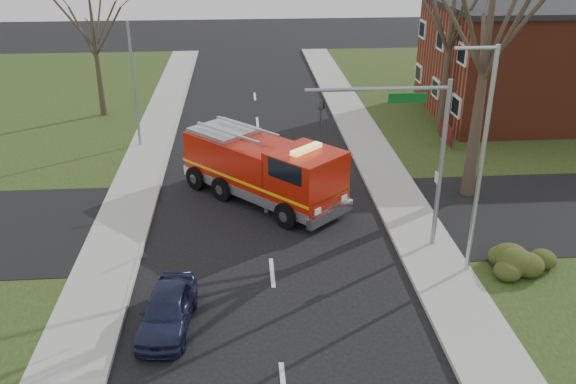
{
  "coord_description": "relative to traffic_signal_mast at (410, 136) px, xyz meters",
  "views": [
    {
      "loc": [
        -0.89,
        -19.29,
        12.15
      ],
      "look_at": [
        0.8,
        2.8,
        2.0
      ],
      "focal_mm": 38.0,
      "sensor_mm": 36.0,
      "label": 1
    }
  ],
  "objects": [
    {
      "name": "streetlight_pole",
      "position": [
        1.93,
        -2.0,
        -0.16
      ],
      "size": [
        1.48,
        0.16,
        8.4
      ],
      "color": "#B7BABF",
      "rests_on": "ground"
    },
    {
      "name": "bare_tree_left",
      "position": [
        -15.21,
        18.5,
        0.86
      ],
      "size": [
        4.5,
        4.5,
        9.0
      ],
      "color": "#342A1E",
      "rests_on": "ground"
    },
    {
      "name": "hedge_corner",
      "position": [
        3.79,
        -2.5,
        -4.13
      ],
      "size": [
        2.8,
        2.0,
        0.9
      ],
      "primitive_type": "ellipsoid",
      "color": "#2B3914",
      "rests_on": "lawn_right"
    },
    {
      "name": "utility_pole_far",
      "position": [
        -12.01,
        12.5,
        -1.21
      ],
      "size": [
        0.14,
        0.14,
        7.0
      ],
      "primitive_type": "cylinder",
      "color": "gray",
      "rests_on": "ground"
    },
    {
      "name": "fire_engine",
      "position": [
        -5.23,
        4.9,
        -3.24
      ],
      "size": [
        7.5,
        7.76,
        3.25
      ],
      "rotation": [
        0.0,
        0.0,
        0.75
      ],
      "color": "#AF1608",
      "rests_on": "ground"
    },
    {
      "name": "bare_tree_near",
      "position": [
        4.29,
        4.5,
        2.71
      ],
      "size": [
        6.0,
        6.0,
        12.0
      ],
      "color": "#342A1E",
      "rests_on": "ground"
    },
    {
      "name": "health_center_sign",
      "position": [
        5.29,
        11.0,
        -3.83
      ],
      "size": [
        0.12,
        2.0,
        1.4
      ],
      "color": "#511213",
      "rests_on": "ground"
    },
    {
      "name": "bare_tree_far",
      "position": [
        5.79,
        13.5,
        1.78
      ],
      "size": [
        5.25,
        5.25,
        10.5
      ],
      "color": "#342A1E",
      "rests_on": "ground"
    },
    {
      "name": "sidewalk_left",
      "position": [
        -11.41,
        -1.5,
        -4.63
      ],
      "size": [
        2.4,
        80.0,
        0.15
      ],
      "primitive_type": "cube",
      "color": "#9A9A94",
      "rests_on": "ground"
    },
    {
      "name": "ground",
      "position": [
        -5.21,
        -1.5,
        -4.71
      ],
      "size": [
        120.0,
        120.0,
        0.0
      ],
      "primitive_type": "plane",
      "color": "black",
      "rests_on": "ground"
    },
    {
      "name": "traffic_signal_mast",
      "position": [
        0.0,
        0.0,
        0.0
      ],
      "size": [
        5.29,
        0.18,
        6.8
      ],
      "color": "gray",
      "rests_on": "ground"
    },
    {
      "name": "parked_car_maroon",
      "position": [
        -8.71,
        -4.46,
        -4.06
      ],
      "size": [
        1.89,
        3.92,
        1.29
      ],
      "primitive_type": "imported",
      "rotation": [
        0.0,
        0.0,
        -0.1
      ],
      "color": "#1C213E",
      "rests_on": "ground"
    },
    {
      "name": "sidewalk_right",
      "position": [
        0.99,
        -1.5,
        -4.63
      ],
      "size": [
        2.4,
        80.0,
        0.15
      ],
      "primitive_type": "cube",
      "color": "#9A9A94",
      "rests_on": "ground"
    },
    {
      "name": "brick_building",
      "position": [
        13.79,
        16.5,
        -1.05
      ],
      "size": [
        15.4,
        10.4,
        7.25
      ],
      "color": "maroon",
      "rests_on": "ground"
    }
  ]
}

